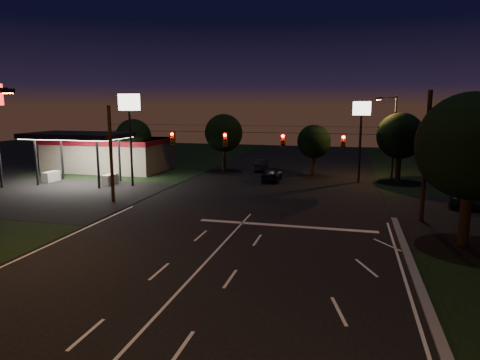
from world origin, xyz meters
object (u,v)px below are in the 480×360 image
(tree_right_near, at_px, (471,147))
(car_oncoming_b, at_px, (261,165))
(utility_pole_right, at_px, (421,221))
(car_oncoming_a, at_px, (272,174))

(tree_right_near, xyz_separation_m, car_oncoming_b, (-17.14, 25.30, -4.97))
(utility_pole_right, bearing_deg, car_oncoming_a, 134.05)
(car_oncoming_a, bearing_deg, utility_pole_right, 131.47)
(utility_pole_right, distance_m, car_oncoming_b, 25.74)
(tree_right_near, xyz_separation_m, car_oncoming_a, (-14.53, 18.27, -4.89))
(tree_right_near, height_order, car_oncoming_b, tree_right_near)
(car_oncoming_a, relative_size, car_oncoming_b, 1.07)
(tree_right_near, distance_m, car_oncoming_a, 23.85)
(utility_pole_right, height_order, car_oncoming_b, utility_pole_right)
(utility_pole_right, relative_size, car_oncoming_a, 1.95)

